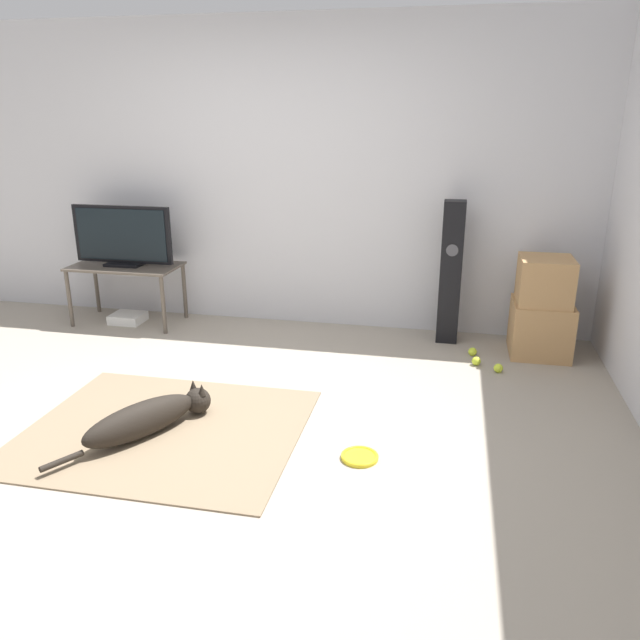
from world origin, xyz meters
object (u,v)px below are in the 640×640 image
dog (149,417)px  tennis_ball_by_boxes (476,361)px  tennis_ball_near_speaker (473,352)px  game_console (128,318)px  floor_speaker (451,273)px  cardboard_box_lower (540,328)px  frisbee (360,457)px  tv_stand (126,273)px  tennis_ball_loose_on_carpet (498,368)px  tv (122,237)px  cardboard_box_upper (545,281)px

dog → tennis_ball_by_boxes: 2.41m
tennis_ball_near_speaker → game_console: size_ratio=0.23×
dog → game_console: bearing=121.5°
dog → floor_speaker: (1.68, 1.98, 0.46)m
dog → cardboard_box_lower: cardboard_box_lower is taller
cardboard_box_lower → tennis_ball_by_boxes: size_ratio=6.95×
tennis_ball_by_boxes → cardboard_box_lower: bearing=35.9°
cardboard_box_lower → frisbee: bearing=-121.8°
floor_speaker → tv_stand: (-2.80, -0.11, -0.12)m
tv_stand → tennis_ball_by_boxes: size_ratio=14.25×
tennis_ball_loose_on_carpet → cardboard_box_lower: bearing=54.2°
tv → tennis_ball_loose_on_carpet: 3.31m
cardboard_box_lower → game_console: bearing=179.4°
tennis_ball_near_speaker → game_console: game_console is taller
dog → tv_stand: size_ratio=1.00×
tv_stand → tennis_ball_loose_on_carpet: 3.25m
tv_stand → tennis_ball_by_boxes: bearing=-7.5°
cardboard_box_lower → tv: size_ratio=0.51×
cardboard_box_lower → tennis_ball_loose_on_carpet: (-0.33, -0.45, -0.18)m
tennis_ball_loose_on_carpet → tennis_ball_near_speaker: bearing=120.8°
floor_speaker → game_console: size_ratio=4.09×
dog → game_console: size_ratio=3.36×
floor_speaker → tv_stand: size_ratio=1.22×
game_console → tennis_ball_near_speaker: bearing=-3.6°
tv → game_console: (-0.02, -0.02, -0.74)m
dog → cardboard_box_upper: 3.02m
cardboard_box_lower → floor_speaker: (-0.71, 0.16, 0.37)m
tennis_ball_near_speaker → dog: bearing=-138.5°
floor_speaker → tennis_ball_by_boxes: floor_speaker is taller
tennis_ball_by_boxes → tennis_ball_loose_on_carpet: size_ratio=1.00×
tv_stand → tennis_ball_by_boxes: (3.03, -0.40, -0.42)m
tv_stand → tennis_ball_by_boxes: 3.08m
cardboard_box_lower → tennis_ball_near_speaker: bearing=-162.8°
cardboard_box_lower → cardboard_box_upper: cardboard_box_upper is taller
dog → cardboard_box_lower: size_ratio=2.06×
tennis_ball_near_speaker → cardboard_box_lower: bearing=17.2°
dog → tv: (-1.12, 1.88, 0.66)m
cardboard_box_upper → floor_speaker: floor_speaker is taller
cardboard_box_upper → tv_stand: bearing=178.9°
frisbee → cardboard_box_lower: cardboard_box_lower is taller
game_console → frisbee: bearing=-38.2°
cardboard_box_upper → game_console: size_ratio=1.42×
cardboard_box_lower → tv_stand: bearing=179.2°
cardboard_box_lower → tennis_ball_by_boxes: cardboard_box_lower is taller
cardboard_box_lower → tennis_ball_loose_on_carpet: bearing=-125.8°
tennis_ball_by_boxes → tv: bearing=172.5°
tennis_ball_by_boxes → tennis_ball_near_speaker: 0.19m
tv → game_console: 0.74m
cardboard_box_upper → tv_stand: (-3.50, 0.07, -0.14)m
tv → dog: bearing=-59.2°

